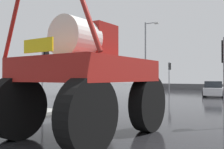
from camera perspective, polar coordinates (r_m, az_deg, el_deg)
name	(u,v)px	position (r m, az deg, el deg)	size (l,w,h in m)	color
ground_plane	(179,103)	(19.50, 14.74, -6.18)	(120.00, 120.00, 0.00)	black
oversize_sprayer	(87,78)	(8.28, -5.70, -0.79)	(3.80, 5.30, 4.32)	black
sedan_ahead	(214,89)	(27.31, 21.91, -3.08)	(2.28, 4.28, 1.52)	silver
traffic_signal_near_left	(45,62)	(15.13, -14.91, 2.76)	(0.24, 0.54, 3.80)	gray
traffic_signal_far_left	(169,70)	(31.91, 12.81, 0.90)	(0.24, 0.55, 3.78)	gray
streetlight_far_left	(146,54)	(30.32, 7.75, 4.56)	(1.73, 0.24, 8.43)	gray
bare_tree_left	(97,37)	(26.92, -3.32, 8.43)	(3.72, 3.72, 7.78)	#473828
roadside_barrier	(223,87)	(40.47, 23.79, -2.66)	(25.33, 0.24, 0.90)	#59595B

